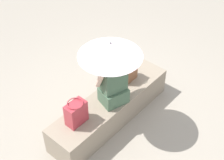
% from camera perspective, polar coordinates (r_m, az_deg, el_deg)
% --- Properties ---
extents(ground_plane, '(14.00, 14.00, 0.00)m').
position_cam_1_polar(ground_plane, '(4.79, -0.25, -6.71)').
color(ground_plane, '#9E9384').
extents(stone_bench, '(2.01, 0.50, 0.42)m').
position_cam_1_polar(stone_bench, '(4.64, -0.26, -4.97)').
color(stone_bench, gray).
rests_on(stone_bench, ground).
extents(person_seated, '(0.51, 0.36, 0.90)m').
position_cam_1_polar(person_seated, '(4.18, 0.28, 0.11)').
color(person_seated, '#47664C').
rests_on(person_seated, stone_bench).
extents(parasol, '(0.79, 0.79, 1.03)m').
position_cam_1_polar(parasol, '(3.80, -0.31, 5.36)').
color(parasol, '#B7B7BC').
rests_on(parasol, stone_bench).
extents(handbag_black, '(0.25, 0.19, 0.30)m').
position_cam_1_polar(handbag_black, '(4.69, 2.80, 1.50)').
color(handbag_black, brown).
rests_on(handbag_black, stone_bench).
extents(tote_bag_canvas, '(0.27, 0.20, 0.34)m').
position_cam_1_polar(tote_bag_canvas, '(4.09, -6.28, -5.75)').
color(tote_bag_canvas, '#B2333D').
rests_on(tote_bag_canvas, stone_bench).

